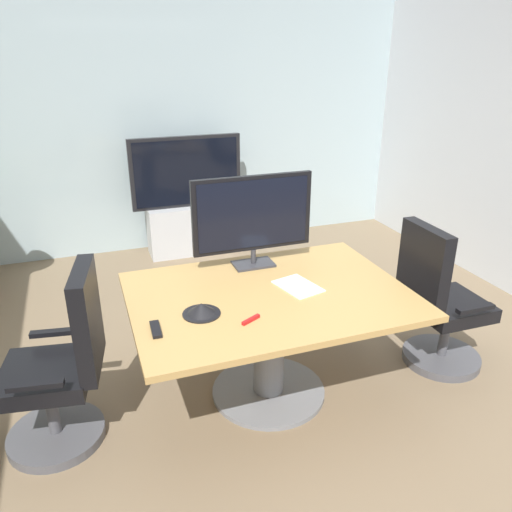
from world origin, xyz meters
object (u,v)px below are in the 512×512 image
office_chair_left (63,374)px  office_chair_right (438,309)px  wall_display_unit (188,215)px  conference_phone (201,309)px  remote_control (156,329)px  tv_monitor (253,216)px  conference_table (269,321)px

office_chair_left → office_chair_right: bearing=97.4°
wall_display_unit → conference_phone: size_ratio=5.95×
office_chair_right → office_chair_left: bearing=89.0°
conference_phone → office_chair_left: bearing=171.0°
wall_display_unit → remote_control: bearing=-105.6°
office_chair_left → tv_monitor: tv_monitor is taller
office_chair_right → conference_phone: 1.75m
office_chair_left → conference_phone: 0.87m
office_chair_right → remote_control: bearing=94.7°
conference_table → wall_display_unit: size_ratio=1.31×
tv_monitor → remote_control: size_ratio=4.94×
office_chair_right → wall_display_unit: size_ratio=0.83×
tv_monitor → remote_control: (-0.79, -0.66, -0.35)m
tv_monitor → wall_display_unit: bearing=89.5°
conference_table → office_chair_right: (1.25, -0.08, -0.10)m
office_chair_right → conference_phone: bearing=92.2°
remote_control → conference_phone: bearing=21.1°
office_chair_right → conference_phone: office_chair_right is taller
conference_table → tv_monitor: size_ratio=2.05×
conference_table → office_chair_left: size_ratio=1.58×
conference_table → tv_monitor: tv_monitor is taller
office_chair_left → office_chair_right: size_ratio=1.00×
office_chair_left → remote_control: 0.64m
conference_phone → tv_monitor: bearing=48.0°
tv_monitor → wall_display_unit: size_ratio=0.64×
office_chair_left → office_chair_right: (2.51, -0.09, 0.00)m
tv_monitor → remote_control: tv_monitor is taller
wall_display_unit → remote_control: (-0.81, -2.89, 0.33)m
conference_phone → remote_control: (-0.28, -0.09, -0.02)m
office_chair_left → office_chair_right: 2.51m
office_chair_right → tv_monitor: bearing=67.2°
conference_table → tv_monitor: (0.05, 0.45, 0.56)m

